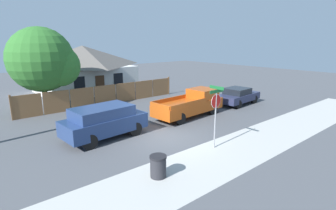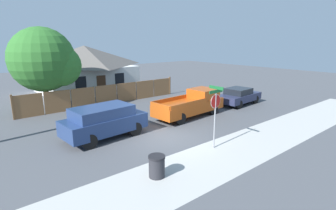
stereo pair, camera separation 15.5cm
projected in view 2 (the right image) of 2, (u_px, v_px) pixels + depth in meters
ground_plane at (165, 137)px, 14.52m from camera, size 80.00×80.00×0.00m
sidewalk_strip at (215, 159)px, 11.82m from camera, size 36.00×3.20×0.01m
wooden_fence at (106, 95)px, 21.72m from camera, size 13.81×0.12×1.73m
house at (85, 68)px, 27.22m from camera, size 9.47×7.72×4.71m
oak_tree at (46, 61)px, 19.41m from camera, size 4.99×4.75×6.22m
red_suv at (104, 121)px, 14.23m from camera, size 4.61×2.30×1.78m
orange_pickup at (192, 104)px, 18.39m from camera, size 5.64×2.27×1.80m
parked_sedan at (239, 96)px, 21.77m from camera, size 4.27×2.14×1.40m
stop_sign at (215, 107)px, 12.59m from camera, size 0.94×0.85×3.12m
trash_bin at (157, 166)px, 10.21m from camera, size 0.67×0.67×0.88m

